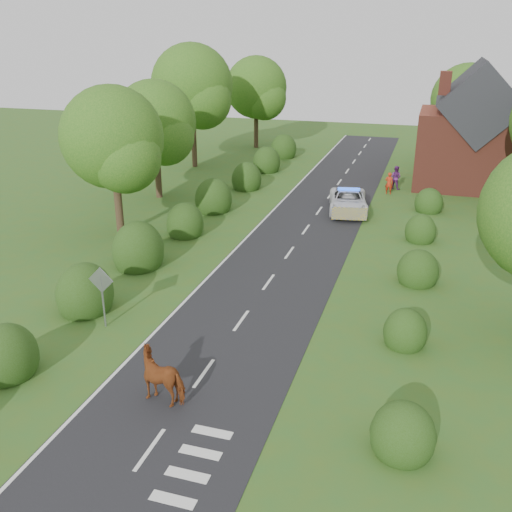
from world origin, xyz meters
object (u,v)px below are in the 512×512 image
(road_sign, at_px, (102,288))
(cow, at_px, (165,378))
(pedestrian_red, at_px, (389,183))
(pedestrian_purple, at_px, (396,178))
(police_van, at_px, (348,201))

(road_sign, distance_m, cow, 5.72)
(cow, height_order, pedestrian_red, pedestrian_red)
(pedestrian_purple, bearing_deg, police_van, 89.14)
(police_van, bearing_deg, pedestrian_red, 57.64)
(pedestrian_red, height_order, pedestrian_purple, pedestrian_purple)
(police_van, bearing_deg, cow, -106.54)
(pedestrian_purple, bearing_deg, road_sign, 88.86)
(pedestrian_red, bearing_deg, road_sign, 73.42)
(cow, bearing_deg, police_van, 178.65)
(road_sign, distance_m, police_van, 19.65)
(road_sign, relative_size, pedestrian_red, 1.60)
(road_sign, xyz_separation_m, police_van, (6.80, 18.41, -0.94))
(cow, relative_size, pedestrian_purple, 1.15)
(cow, bearing_deg, pedestrian_red, 175.46)
(road_sign, relative_size, pedestrian_purple, 1.45)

